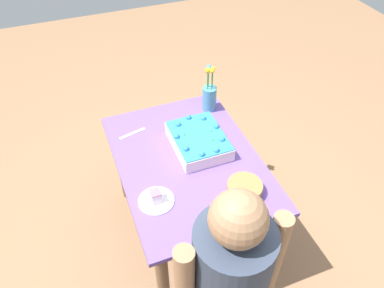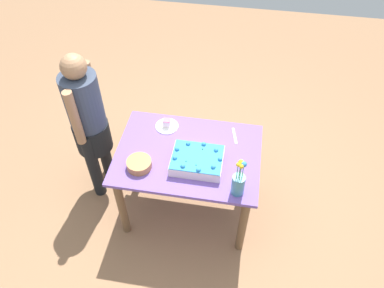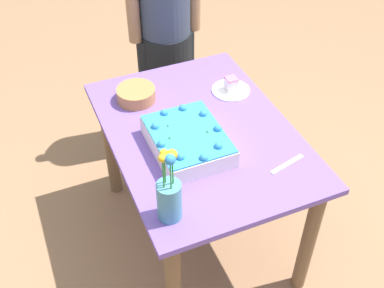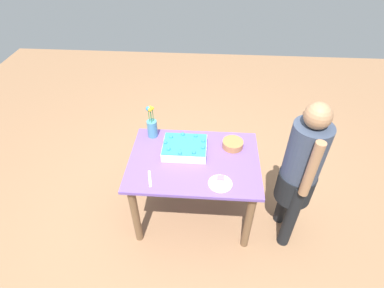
# 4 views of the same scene
# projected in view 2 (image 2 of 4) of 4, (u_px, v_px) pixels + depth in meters

# --- Properties ---
(ground_plane) EXTENTS (8.00, 8.00, 0.00)m
(ground_plane) POSITION_uv_depth(u_px,v_px,m) (189.00, 206.00, 3.58)
(ground_plane) COLOR #926A49
(dining_table) EXTENTS (1.16, 0.84, 0.76)m
(dining_table) POSITION_uv_depth(u_px,v_px,m) (188.00, 164.00, 3.12)
(dining_table) COLOR #6C4EA4
(dining_table) RESTS_ON ground_plane
(sheet_cake) EXTENTS (0.40, 0.31, 0.12)m
(sheet_cake) POSITION_uv_depth(u_px,v_px,m) (197.00, 160.00, 2.90)
(sheet_cake) COLOR white
(sheet_cake) RESTS_ON dining_table
(serving_plate_with_slice) EXTENTS (0.20, 0.20, 0.08)m
(serving_plate_with_slice) POSITION_uv_depth(u_px,v_px,m) (167.00, 125.00, 3.21)
(serving_plate_with_slice) COLOR white
(serving_plate_with_slice) RESTS_ON dining_table
(cake_knife) EXTENTS (0.06, 0.18, 0.00)m
(cake_knife) POSITION_uv_depth(u_px,v_px,m) (235.00, 136.00, 3.15)
(cake_knife) COLOR silver
(cake_knife) RESTS_ON dining_table
(flower_vase) EXTENTS (0.10, 0.10, 0.34)m
(flower_vase) POSITION_uv_depth(u_px,v_px,m) (238.00, 183.00, 2.68)
(flower_vase) COLOR teal
(flower_vase) RESTS_ON dining_table
(fruit_bowl) EXTENTS (0.20, 0.20, 0.07)m
(fruit_bowl) POSITION_uv_depth(u_px,v_px,m) (139.00, 164.00, 2.90)
(fruit_bowl) COLOR #B17340
(fruit_bowl) RESTS_ON dining_table
(person_standing) EXTENTS (0.31, 0.45, 1.49)m
(person_standing) POSITION_uv_depth(u_px,v_px,m) (88.00, 119.00, 3.15)
(person_standing) COLOR black
(person_standing) RESTS_ON ground_plane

